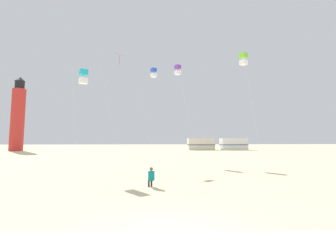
{
  "coord_description": "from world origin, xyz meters",
  "views": [
    {
      "loc": [
        -0.41,
        -6.95,
        2.82
      ],
      "look_at": [
        0.48,
        10.56,
        4.52
      ],
      "focal_mm": 25.02,
      "sensor_mm": 36.0,
      "label": 1
    }
  ],
  "objects_px": {
    "kite_diamond_magenta": "(118,59)",
    "kite_flyer_standing": "(151,177)",
    "kite_box_cyan": "(83,77)",
    "kite_box_blue": "(154,73)",
    "kite_box_lime": "(243,59)",
    "rv_van_cream": "(201,144)",
    "rv_van_white": "(234,144)",
    "kite_box_violet": "(178,70)",
    "lighthouse_distant": "(18,116)"
  },
  "relations": [
    {
      "from": "kite_diamond_magenta",
      "to": "kite_flyer_standing",
      "type": "bearing_deg",
      "value": -71.41
    },
    {
      "from": "kite_flyer_standing",
      "to": "kite_diamond_magenta",
      "type": "relative_size",
      "value": 0.09
    },
    {
      "from": "kite_box_cyan",
      "to": "kite_box_blue",
      "type": "bearing_deg",
      "value": 61.4
    },
    {
      "from": "kite_box_lime",
      "to": "rv_van_cream",
      "type": "relative_size",
      "value": 1.7
    },
    {
      "from": "kite_box_blue",
      "to": "rv_van_white",
      "type": "relative_size",
      "value": 1.77
    },
    {
      "from": "kite_box_violet",
      "to": "rv_van_cream",
      "type": "height_order",
      "value": "kite_box_violet"
    },
    {
      "from": "rv_van_cream",
      "to": "kite_diamond_magenta",
      "type": "bearing_deg",
      "value": -117.65
    },
    {
      "from": "kite_box_blue",
      "to": "lighthouse_distant",
      "type": "height_order",
      "value": "lighthouse_distant"
    },
    {
      "from": "kite_flyer_standing",
      "to": "kite_box_cyan",
      "type": "distance_m",
      "value": 10.41
    },
    {
      "from": "kite_diamond_magenta",
      "to": "kite_box_cyan",
      "type": "distance_m",
      "value": 7.77
    },
    {
      "from": "kite_box_violet",
      "to": "rv_van_cream",
      "type": "relative_size",
      "value": 1.78
    },
    {
      "from": "lighthouse_distant",
      "to": "kite_flyer_standing",
      "type": "bearing_deg",
      "value": -52.57
    },
    {
      "from": "kite_flyer_standing",
      "to": "kite_box_cyan",
      "type": "relative_size",
      "value": 0.14
    },
    {
      "from": "kite_box_blue",
      "to": "rv_van_white",
      "type": "height_order",
      "value": "kite_box_blue"
    },
    {
      "from": "kite_box_blue",
      "to": "rv_van_cream",
      "type": "relative_size",
      "value": 1.79
    },
    {
      "from": "kite_flyer_standing",
      "to": "kite_box_blue",
      "type": "bearing_deg",
      "value": -101.29
    },
    {
      "from": "kite_box_violet",
      "to": "rv_van_white",
      "type": "xyz_separation_m",
      "value": [
        16.21,
        28.68,
        -9.62
      ]
    },
    {
      "from": "kite_diamond_magenta",
      "to": "rv_van_white",
      "type": "xyz_separation_m",
      "value": [
        22.99,
        30.71,
        -10.15
      ]
    },
    {
      "from": "kite_box_cyan",
      "to": "rv_van_white",
      "type": "relative_size",
      "value": 1.27
    },
    {
      "from": "kite_box_cyan",
      "to": "lighthouse_distant",
      "type": "bearing_deg",
      "value": 125.61
    },
    {
      "from": "lighthouse_distant",
      "to": "kite_box_blue",
      "type": "bearing_deg",
      "value": -39.18
    },
    {
      "from": "kite_box_violet",
      "to": "kite_flyer_standing",
      "type": "bearing_deg",
      "value": -101.82
    },
    {
      "from": "kite_diamond_magenta",
      "to": "lighthouse_distant",
      "type": "relative_size",
      "value": 0.74
    },
    {
      "from": "kite_box_violet",
      "to": "rv_van_cream",
      "type": "xyz_separation_m",
      "value": [
        8.31,
        29.18,
        -9.62
      ]
    },
    {
      "from": "kite_flyer_standing",
      "to": "rv_van_cream",
      "type": "distance_m",
      "value": 44.29
    },
    {
      "from": "kite_flyer_standing",
      "to": "kite_box_violet",
      "type": "height_order",
      "value": "kite_box_violet"
    },
    {
      "from": "kite_box_cyan",
      "to": "kite_diamond_magenta",
      "type": "bearing_deg",
      "value": 75.55
    },
    {
      "from": "kite_box_blue",
      "to": "kite_diamond_magenta",
      "type": "bearing_deg",
      "value": -136.96
    },
    {
      "from": "kite_box_blue",
      "to": "kite_diamond_magenta",
      "type": "xyz_separation_m",
      "value": [
        -3.85,
        -3.59,
        0.48
      ]
    },
    {
      "from": "kite_box_blue",
      "to": "lighthouse_distant",
      "type": "distance_m",
      "value": 39.89
    },
    {
      "from": "kite_flyer_standing",
      "to": "kite_box_lime",
      "type": "distance_m",
      "value": 15.42
    },
    {
      "from": "kite_diamond_magenta",
      "to": "rv_van_cream",
      "type": "bearing_deg",
      "value": 64.19
    },
    {
      "from": "kite_box_violet",
      "to": "lighthouse_distant",
      "type": "height_order",
      "value": "lighthouse_distant"
    },
    {
      "from": "kite_flyer_standing",
      "to": "kite_diamond_magenta",
      "type": "xyz_separation_m",
      "value": [
        -3.92,
        11.65,
        10.93
      ]
    },
    {
      "from": "kite_flyer_standing",
      "to": "rv_van_white",
      "type": "xyz_separation_m",
      "value": [
        19.07,
        42.36,
        0.78
      ]
    },
    {
      "from": "kite_box_violet",
      "to": "rv_van_white",
      "type": "bearing_deg",
      "value": 60.53
    },
    {
      "from": "kite_box_violet",
      "to": "kite_box_blue",
      "type": "relative_size",
      "value": 1.0
    },
    {
      "from": "kite_box_lime",
      "to": "kite_diamond_magenta",
      "type": "relative_size",
      "value": 0.9
    },
    {
      "from": "kite_box_violet",
      "to": "rv_van_white",
      "type": "distance_m",
      "value": 34.32
    },
    {
      "from": "kite_diamond_magenta",
      "to": "kite_box_cyan",
      "type": "bearing_deg",
      "value": -104.45
    },
    {
      "from": "kite_box_cyan",
      "to": "rv_van_white",
      "type": "bearing_deg",
      "value": 56.5
    },
    {
      "from": "kite_box_lime",
      "to": "lighthouse_distant",
      "type": "xyz_separation_m",
      "value": [
        -39.65,
        32.4,
        -2.65
      ]
    },
    {
      "from": "kite_box_lime",
      "to": "kite_box_blue",
      "type": "bearing_deg",
      "value": 140.47
    },
    {
      "from": "kite_flyer_standing",
      "to": "kite_box_violet",
      "type": "xyz_separation_m",
      "value": [
        2.86,
        13.68,
        10.39
      ]
    },
    {
      "from": "kite_flyer_standing",
      "to": "kite_box_lime",
      "type": "bearing_deg",
      "value": -149.27
    },
    {
      "from": "kite_box_violet",
      "to": "kite_box_blue",
      "type": "height_order",
      "value": "kite_box_blue"
    },
    {
      "from": "rv_van_white",
      "to": "kite_box_lime",
      "type": "bearing_deg",
      "value": -111.13
    },
    {
      "from": "rv_van_cream",
      "to": "rv_van_white",
      "type": "distance_m",
      "value": 7.91
    },
    {
      "from": "kite_flyer_standing",
      "to": "kite_diamond_magenta",
      "type": "height_order",
      "value": "kite_diamond_magenta"
    },
    {
      "from": "kite_diamond_magenta",
      "to": "rv_van_white",
      "type": "relative_size",
      "value": 1.87
    }
  ]
}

